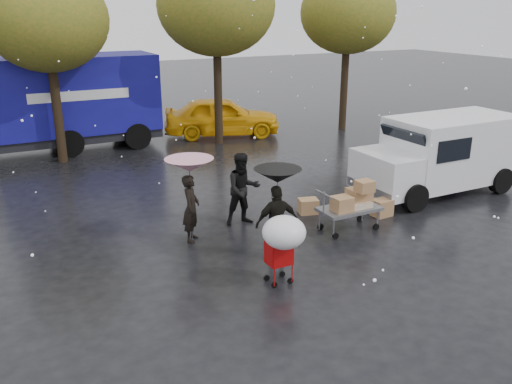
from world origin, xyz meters
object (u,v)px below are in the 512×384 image
shopping_cart (283,236)px  blue_truck (52,105)px  vendor_cart (353,202)px  person_black (277,223)px  person_pink (191,208)px  white_van (442,153)px  yellow_taxi (222,116)px

shopping_cart → blue_truck: 13.30m
vendor_cart → shopping_cart: 3.39m
person_black → blue_truck: bearing=-70.4°
person_pink → white_van: size_ratio=0.32×
shopping_cart → yellow_taxi: bearing=71.3°
white_van → blue_truck: 13.84m
person_pink → shopping_cart: size_ratio=1.09×
person_pink → vendor_cart: 3.89m
white_van → shopping_cart: bearing=-157.4°
vendor_cart → yellow_taxi: (1.32, 10.83, 0.09)m
person_black → shopping_cart: (-0.51, -1.15, 0.24)m
blue_truck → vendor_cart: bearing=-64.9°
vendor_cart → blue_truck: size_ratio=0.18×
person_pink → blue_truck: (-1.61, 10.19, 0.96)m
person_pink → yellow_taxi: size_ratio=0.33×
shopping_cart → person_pink: bearing=105.4°
yellow_taxi → person_pink: bearing=171.5°
blue_truck → yellow_taxi: bearing=-4.6°
person_black → vendor_cart: size_ratio=1.09×
person_pink → person_black: 2.16m
white_van → blue_truck: blue_truck is taller
person_black → blue_truck: size_ratio=0.20×
person_black → shopping_cart: size_ratio=1.13×
person_black → shopping_cart: person_black is taller
shopping_cart → white_van: 7.57m
blue_truck → yellow_taxi: blue_truck is taller
person_pink → blue_truck: 10.36m
person_pink → white_van: bearing=-56.5°
shopping_cart → yellow_taxi: size_ratio=0.30×
person_pink → vendor_cart: (3.70, -1.18, -0.07)m
person_black → white_van: size_ratio=0.34×
person_pink → yellow_taxi: (5.02, 9.65, 0.02)m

